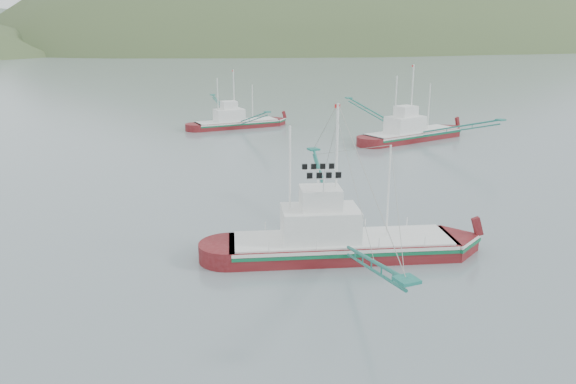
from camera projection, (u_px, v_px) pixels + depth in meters
name	position (u px, v px, depth m)	size (l,w,h in m)	color
ground	(328.00, 267.00, 34.31)	(1200.00, 1200.00, 0.00)	slate
main_boat	(340.00, 225.00, 35.44)	(14.84, 25.27, 10.53)	#5D0E11
bg_boat_far	(236.00, 119.00, 83.64)	(12.63, 22.72, 9.19)	#5D0E11
bg_boat_right	(412.00, 127.00, 73.84)	(14.89, 25.90, 10.58)	#5D0E11
headland_right	(341.00, 47.00, 505.68)	(684.00, 432.00, 306.00)	#3B4D28
ridge_distant	(83.00, 46.00, 538.19)	(960.00, 400.00, 240.00)	slate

